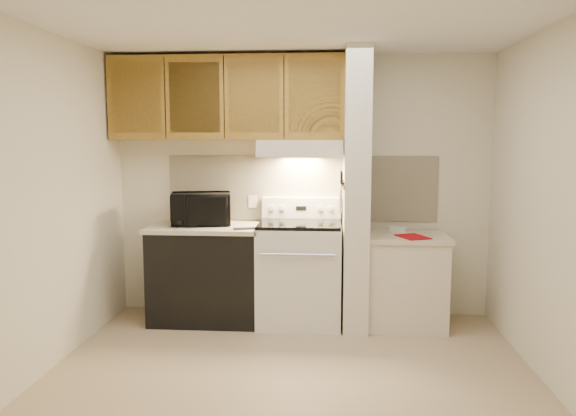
# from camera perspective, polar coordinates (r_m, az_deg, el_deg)

# --- Properties ---
(floor) EXTENTS (3.60, 3.60, 0.00)m
(floor) POSITION_cam_1_polar(r_m,az_deg,el_deg) (4.31, 0.29, -16.41)
(floor) COLOR tan
(floor) RESTS_ON ground
(ceiling) EXTENTS (3.60, 3.60, 0.00)m
(ceiling) POSITION_cam_1_polar(r_m,az_deg,el_deg) (4.02, 0.31, 18.31)
(ceiling) COLOR white
(ceiling) RESTS_ON wall_back
(wall_back) EXTENTS (3.60, 2.50, 0.02)m
(wall_back) POSITION_cam_1_polar(r_m,az_deg,el_deg) (5.47, 1.40, 2.20)
(wall_back) COLOR beige
(wall_back) RESTS_ON floor
(wall_left) EXTENTS (0.02, 3.00, 2.50)m
(wall_left) POSITION_cam_1_polar(r_m,az_deg,el_deg) (4.48, -23.35, 0.52)
(wall_left) COLOR beige
(wall_left) RESTS_ON floor
(wall_right) EXTENTS (0.02, 3.00, 2.50)m
(wall_right) POSITION_cam_1_polar(r_m,az_deg,el_deg) (4.25, 25.30, 0.10)
(wall_right) COLOR beige
(wall_right) RESTS_ON floor
(backsplash) EXTENTS (2.60, 0.02, 0.63)m
(backsplash) POSITION_cam_1_polar(r_m,az_deg,el_deg) (5.45, 1.40, 2.03)
(backsplash) COLOR #FDF2C8
(backsplash) RESTS_ON wall_back
(range_body) EXTENTS (0.76, 0.65, 0.92)m
(range_body) POSITION_cam_1_polar(r_m,az_deg,el_deg) (5.25, 1.18, -6.75)
(range_body) COLOR silver
(range_body) RESTS_ON floor
(oven_window) EXTENTS (0.50, 0.01, 0.30)m
(oven_window) POSITION_cam_1_polar(r_m,az_deg,el_deg) (4.94, 0.98, -7.18)
(oven_window) COLOR black
(oven_window) RESTS_ON range_body
(oven_handle) EXTENTS (0.65, 0.02, 0.02)m
(oven_handle) POSITION_cam_1_polar(r_m,az_deg,el_deg) (4.85, 0.96, -4.77)
(oven_handle) COLOR silver
(oven_handle) RESTS_ON range_body
(cooktop) EXTENTS (0.74, 0.64, 0.03)m
(cooktop) POSITION_cam_1_polar(r_m,az_deg,el_deg) (5.16, 1.20, -1.62)
(cooktop) COLOR black
(cooktop) RESTS_ON range_body
(range_backguard) EXTENTS (0.76, 0.08, 0.20)m
(range_backguard) POSITION_cam_1_polar(r_m,az_deg,el_deg) (5.43, 1.36, 0.04)
(range_backguard) COLOR silver
(range_backguard) RESTS_ON range_body
(range_display) EXTENTS (0.10, 0.01, 0.04)m
(range_display) POSITION_cam_1_polar(r_m,az_deg,el_deg) (5.38, 1.34, -0.02)
(range_display) COLOR black
(range_display) RESTS_ON range_backguard
(range_knob_left_outer) EXTENTS (0.05, 0.02, 0.05)m
(range_knob_left_outer) POSITION_cam_1_polar(r_m,az_deg,el_deg) (5.40, -1.63, 0.01)
(range_knob_left_outer) COLOR silver
(range_knob_left_outer) RESTS_ON range_backguard
(range_knob_left_inner) EXTENTS (0.05, 0.02, 0.05)m
(range_knob_left_inner) POSITION_cam_1_polar(r_m,az_deg,el_deg) (5.39, -0.57, -0.00)
(range_knob_left_inner) COLOR silver
(range_knob_left_inner) RESTS_ON range_backguard
(range_knob_right_inner) EXTENTS (0.05, 0.02, 0.05)m
(range_knob_right_inner) POSITION_cam_1_polar(r_m,az_deg,el_deg) (5.38, 3.26, -0.04)
(range_knob_right_inner) COLOR silver
(range_knob_right_inner) RESTS_ON range_backguard
(range_knob_right_outer) EXTENTS (0.05, 0.02, 0.05)m
(range_knob_right_outer) POSITION_cam_1_polar(r_m,az_deg,el_deg) (5.37, 4.32, -0.05)
(range_knob_right_outer) COLOR silver
(range_knob_right_outer) RESTS_ON range_backguard
(dishwasher_front) EXTENTS (1.00, 0.63, 0.87)m
(dishwasher_front) POSITION_cam_1_polar(r_m,az_deg,el_deg) (5.39, -8.26, -6.74)
(dishwasher_front) COLOR black
(dishwasher_front) RESTS_ON floor
(left_countertop) EXTENTS (1.04, 0.67, 0.04)m
(left_countertop) POSITION_cam_1_polar(r_m,az_deg,el_deg) (5.30, -8.35, -1.96)
(left_countertop) COLOR beige
(left_countertop) RESTS_ON dishwasher_front
(spoon_rest) EXTENTS (0.21, 0.12, 0.01)m
(spoon_rest) POSITION_cam_1_polar(r_m,az_deg,el_deg) (5.03, -4.40, -2.08)
(spoon_rest) COLOR black
(spoon_rest) RESTS_ON left_countertop
(teal_jar) EXTENTS (0.09, 0.09, 0.10)m
(teal_jar) POSITION_cam_1_polar(r_m,az_deg,el_deg) (5.39, -9.33, -1.09)
(teal_jar) COLOR #306862
(teal_jar) RESTS_ON left_countertop
(outlet) EXTENTS (0.08, 0.01, 0.12)m
(outlet) POSITION_cam_1_polar(r_m,az_deg,el_deg) (5.50, -3.61, 0.64)
(outlet) COLOR beige
(outlet) RESTS_ON backsplash
(microwave) EXTENTS (0.61, 0.47, 0.30)m
(microwave) POSITION_cam_1_polar(r_m,az_deg,el_deg) (5.32, -8.83, -0.08)
(microwave) COLOR black
(microwave) RESTS_ON left_countertop
(partition_pillar) EXTENTS (0.22, 0.70, 2.50)m
(partition_pillar) POSITION_cam_1_polar(r_m,az_deg,el_deg) (5.11, 6.92, 1.81)
(partition_pillar) COLOR silver
(partition_pillar) RESTS_ON floor
(pillar_trim) EXTENTS (0.01, 0.70, 0.04)m
(pillar_trim) POSITION_cam_1_polar(r_m,az_deg,el_deg) (5.11, 5.63, 2.38)
(pillar_trim) COLOR olive
(pillar_trim) RESTS_ON partition_pillar
(knife_strip) EXTENTS (0.02, 0.42, 0.04)m
(knife_strip) POSITION_cam_1_polar(r_m,az_deg,el_deg) (5.05, 5.57, 2.56)
(knife_strip) COLOR black
(knife_strip) RESTS_ON partition_pillar
(knife_blade_a) EXTENTS (0.01, 0.03, 0.16)m
(knife_blade_a) POSITION_cam_1_polar(r_m,az_deg,el_deg) (4.89, 5.46, 1.23)
(knife_blade_a) COLOR silver
(knife_blade_a) RESTS_ON knife_strip
(knife_handle_a) EXTENTS (0.02, 0.02, 0.10)m
(knife_handle_a) POSITION_cam_1_polar(r_m,az_deg,el_deg) (4.88, 5.48, 2.99)
(knife_handle_a) COLOR black
(knife_handle_a) RESTS_ON knife_strip
(knife_blade_b) EXTENTS (0.01, 0.04, 0.18)m
(knife_blade_b) POSITION_cam_1_polar(r_m,az_deg,el_deg) (4.97, 5.44, 1.22)
(knife_blade_b) COLOR silver
(knife_blade_b) RESTS_ON knife_strip
(knife_handle_b) EXTENTS (0.02, 0.02, 0.10)m
(knife_handle_b) POSITION_cam_1_polar(r_m,az_deg,el_deg) (4.98, 5.46, 3.07)
(knife_handle_b) COLOR black
(knife_handle_b) RESTS_ON knife_strip
(knife_blade_c) EXTENTS (0.01, 0.04, 0.20)m
(knife_blade_c) POSITION_cam_1_polar(r_m,az_deg,el_deg) (5.06, 5.42, 1.20)
(knife_blade_c) COLOR silver
(knife_blade_c) RESTS_ON knife_strip
(knife_handle_c) EXTENTS (0.02, 0.02, 0.10)m
(knife_handle_c) POSITION_cam_1_polar(r_m,az_deg,el_deg) (5.04, 5.45, 3.12)
(knife_handle_c) COLOR black
(knife_handle_c) RESTS_ON knife_strip
(knife_blade_d) EXTENTS (0.01, 0.04, 0.16)m
(knife_blade_d) POSITION_cam_1_polar(r_m,az_deg,el_deg) (5.15, 5.41, 1.53)
(knife_blade_d) COLOR silver
(knife_blade_d) RESTS_ON knife_strip
(knife_handle_d) EXTENTS (0.02, 0.02, 0.10)m
(knife_handle_d) POSITION_cam_1_polar(r_m,az_deg,el_deg) (5.14, 5.43, 3.19)
(knife_handle_d) COLOR black
(knife_handle_d) RESTS_ON knife_strip
(knife_blade_e) EXTENTS (0.01, 0.04, 0.18)m
(knife_blade_e) POSITION_cam_1_polar(r_m,az_deg,el_deg) (5.21, 5.39, 1.48)
(knife_blade_e) COLOR silver
(knife_blade_e) RESTS_ON knife_strip
(knife_handle_e) EXTENTS (0.02, 0.02, 0.10)m
(knife_handle_e) POSITION_cam_1_polar(r_m,az_deg,el_deg) (5.20, 5.41, 3.24)
(knife_handle_e) COLOR black
(knife_handle_e) RESTS_ON knife_strip
(oven_mitt) EXTENTS (0.03, 0.09, 0.22)m
(oven_mitt) POSITION_cam_1_polar(r_m,az_deg,el_deg) (5.29, 5.39, 0.76)
(oven_mitt) COLOR slate
(oven_mitt) RESTS_ON partition_pillar
(right_cab_base) EXTENTS (0.70, 0.60, 0.81)m
(right_cab_base) POSITION_cam_1_polar(r_m,az_deg,el_deg) (5.30, 11.80, -7.39)
(right_cab_base) COLOR beige
(right_cab_base) RESTS_ON floor
(right_countertop) EXTENTS (0.74, 0.64, 0.04)m
(right_countertop) POSITION_cam_1_polar(r_m,az_deg,el_deg) (5.21, 11.92, -2.86)
(right_countertop) COLOR beige
(right_countertop) RESTS_ON right_cab_base
(red_folder) EXTENTS (0.31, 0.35, 0.01)m
(red_folder) POSITION_cam_1_polar(r_m,az_deg,el_deg) (5.07, 12.57, -2.87)
(red_folder) COLOR #A70710
(red_folder) RESTS_ON right_countertop
(white_box) EXTENTS (0.17, 0.15, 0.04)m
(white_box) POSITION_cam_1_polar(r_m,az_deg,el_deg) (5.37, 11.15, -2.11)
(white_box) COLOR white
(white_box) RESTS_ON right_countertop
(range_hood) EXTENTS (0.78, 0.44, 0.15)m
(range_hood) POSITION_cam_1_polar(r_m,az_deg,el_deg) (5.23, 1.29, 6.09)
(range_hood) COLOR beige
(range_hood) RESTS_ON upper_cabinets
(hood_lip) EXTENTS (0.78, 0.04, 0.06)m
(hood_lip) POSITION_cam_1_polar(r_m,az_deg,el_deg) (5.02, 1.16, 5.53)
(hood_lip) COLOR beige
(hood_lip) RESTS_ON range_hood
(upper_cabinets) EXTENTS (2.18, 0.33, 0.77)m
(upper_cabinets) POSITION_cam_1_polar(r_m,az_deg,el_deg) (5.36, -6.19, 10.99)
(upper_cabinets) COLOR olive
(upper_cabinets) RESTS_ON wall_back
(cab_door_a) EXTENTS (0.46, 0.01, 0.63)m
(cab_door_a) POSITION_cam_1_polar(r_m,az_deg,el_deg) (5.42, -15.19, 10.75)
(cab_door_a) COLOR olive
(cab_door_a) RESTS_ON upper_cabinets
(cab_gap_a) EXTENTS (0.01, 0.01, 0.73)m
(cab_gap_a) POSITION_cam_1_polar(r_m,az_deg,el_deg) (5.33, -12.38, 10.89)
(cab_gap_a) COLOR black
(cab_gap_a) RESTS_ON upper_cabinets
(cab_door_b) EXTENTS (0.46, 0.01, 0.63)m
(cab_door_b) POSITION_cam_1_polar(r_m,az_deg,el_deg) (5.26, -9.48, 11.01)
(cab_door_b) COLOR olive
(cab_door_b) RESTS_ON upper_cabinets
(cab_gap_b) EXTENTS (0.01, 0.01, 0.73)m
(cab_gap_b) POSITION_cam_1_polar(r_m,az_deg,el_deg) (5.21, -6.51, 11.11)
(cab_gap_b) COLOR black
(cab_gap_b) RESTS_ON upper_cabinets
(cab_door_c) EXTENTS (0.46, 0.01, 0.63)m
(cab_door_c) POSITION_cam_1_polar(r_m,az_deg,el_deg) (5.16, -3.48, 11.17)
(cab_door_c) COLOR olive
(cab_door_c) RESTS_ON upper_cabinets
(cab_gap_c) EXTENTS (0.01, 0.01, 0.73)m
(cab_gap_c) POSITION_cam_1_polar(r_m,az_deg,el_deg) (5.13, -0.41, 11.21)
(cab_gap_c) COLOR black
(cab_gap_c) RESTS_ON upper_cabinets
(cab_door_d) EXTENTS (0.46, 0.01, 0.63)m
(cab_door_d) POSITION_cam_1_polar(r_m,az_deg,el_deg) (5.12, 2.69, 11.21)
(cab_door_d) COLOR olive
(cab_door_d) RESTS_ON upper_cabinets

